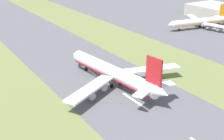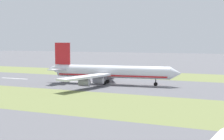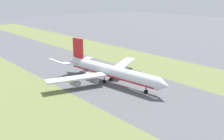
{
  "view_description": "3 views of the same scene",
  "coord_description": "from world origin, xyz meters",
  "views": [
    {
      "loc": [
        -69.54,
        -111.33,
        59.81
      ],
      "look_at": [
        1.15,
        0.4,
        7.0
      ],
      "focal_mm": 50.0,
      "sensor_mm": 36.0,
      "label": 1
    },
    {
      "loc": [
        140.38,
        57.51,
        21.07
      ],
      "look_at": [
        1.15,
        0.4,
        7.0
      ],
      "focal_mm": 50.0,
      "sensor_mm": 36.0,
      "label": 2
    },
    {
      "loc": [
        84.21,
        96.63,
        44.42
      ],
      "look_at": [
        1.15,
        0.4,
        7.0
      ],
      "focal_mm": 42.0,
      "sensor_mm": 36.0,
      "label": 3
    }
  ],
  "objects": [
    {
      "name": "centreline_dash_mid",
      "position": [
        0.0,
        -19.6,
        0.01
      ],
      "size": [
        1.2,
        18.0,
        0.01
      ],
      "primitive_type": "cube",
      "color": "silver",
      "rests_on": "ground"
    },
    {
      "name": "centreline_dash_far",
      "position": [
        0.0,
        20.4,
        0.01
      ],
      "size": [
        1.2,
        18.0,
        0.01
      ],
      "primitive_type": "cube",
      "color": "silver",
      "rests_on": "ground"
    },
    {
      "name": "grass_median_east",
      "position": [
        45.0,
        0.0,
        0.0
      ],
      "size": [
        40.0,
        600.0,
        0.01
      ],
      "primitive_type": "cube",
      "color": "olive",
      "rests_on": "ground"
    },
    {
      "name": "centreline_dash_near",
      "position": [
        0.0,
        -59.6,
        0.01
      ],
      "size": [
        1.2,
        18.0,
        0.01
      ],
      "primitive_type": "cube",
      "color": "silver",
      "rests_on": "ground"
    },
    {
      "name": "airplane_main_jet",
      "position": [
        1.37,
        -1.49,
        6.02
      ],
      "size": [
        63.72,
        67.19,
        20.2
      ],
      "color": "silver",
      "rests_on": "ground"
    },
    {
      "name": "ground_plane",
      "position": [
        0.0,
        0.0,
        0.0
      ],
      "size": [
        800.0,
        800.0,
        0.0
      ],
      "primitive_type": "plane",
      "color": "#56565B"
    },
    {
      "name": "grass_median_west",
      "position": [
        -45.0,
        0.0,
        0.0
      ],
      "size": [
        40.0,
        600.0,
        0.01
      ],
      "primitive_type": "cube",
      "color": "olive",
      "rests_on": "ground"
    }
  ]
}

